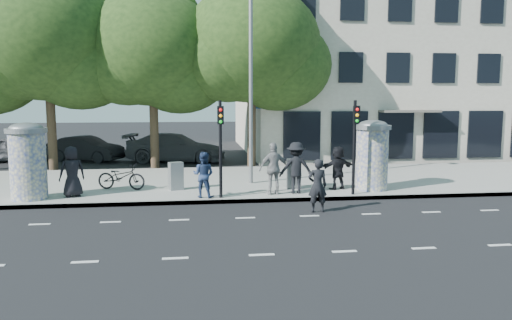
{
  "coord_description": "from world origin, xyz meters",
  "views": [
    {
      "loc": [
        -1.57,
        -13.38,
        3.69
      ],
      "look_at": [
        0.6,
        3.5,
        1.51
      ],
      "focal_mm": 35.0,
      "sensor_mm": 36.0,
      "label": 1
    }
  ],
  "objects": [
    {
      "name": "ped_a",
      "position": [
        -5.8,
        4.7,
        1.05
      ],
      "size": [
        1.04,
        0.89,
        1.8
      ],
      "primitive_type": "imported",
      "rotation": [
        0.0,
        0.0,
        3.57
      ],
      "color": "black",
      "rests_on": "sidewalk"
    },
    {
      "name": "ped_e",
      "position": [
        1.34,
        4.22,
        1.1
      ],
      "size": [
        1.21,
        0.84,
        1.89
      ],
      "primitive_type": "imported",
      "rotation": [
        0.0,
        0.0,
        3.34
      ],
      "color": "gray",
      "rests_on": "sidewalk"
    },
    {
      "name": "bicycle",
      "position": [
        -4.28,
        5.9,
        0.64
      ],
      "size": [
        1.16,
        1.98,
        0.99
      ],
      "primitive_type": "imported",
      "rotation": [
        0.0,
        0.0,
        1.28
      ],
      "color": "black",
      "rests_on": "sidewalk"
    },
    {
      "name": "curb",
      "position": [
        0.0,
        3.55,
        0.07
      ],
      "size": [
        40.0,
        0.1,
        0.16
      ],
      "primitive_type": "cube",
      "color": "slate",
      "rests_on": "ground"
    },
    {
      "name": "ped_f",
      "position": [
        3.93,
        4.89,
        0.98
      ],
      "size": [
        1.63,
        1.0,
        1.66
      ],
      "primitive_type": "imported",
      "rotation": [
        0.0,
        0.0,
        3.46
      ],
      "color": "black",
      "rests_on": "sidewalk"
    },
    {
      "name": "tree_mid_left",
      "position": [
        -8.5,
        12.5,
        6.5
      ],
      "size": [
        7.2,
        7.2,
        9.57
      ],
      "color": "#38281C",
      "rests_on": "ground"
    },
    {
      "name": "ped_c",
      "position": [
        -1.2,
        4.0,
        0.96
      ],
      "size": [
        0.95,
        0.85,
        1.61
      ],
      "primitive_type": "imported",
      "rotation": [
        0.0,
        0.0,
        2.77
      ],
      "color": "navy",
      "rests_on": "sidewalk"
    },
    {
      "name": "man_road",
      "position": [
        2.37,
        1.9,
        0.86
      ],
      "size": [
        0.63,
        0.42,
        1.72
      ],
      "primitive_type": "imported",
      "rotation": [
        0.0,
        0.0,
        3.15
      ],
      "color": "black",
      "rests_on": "ground"
    },
    {
      "name": "building",
      "position": [
        12.0,
        19.99,
        5.99
      ],
      "size": [
        20.3,
        15.85,
        12.0
      ],
      "color": "#AFA393",
      "rests_on": "ground"
    },
    {
      "name": "cabinet_right",
      "position": [
        2.3,
        5.28,
        0.72
      ],
      "size": [
        0.6,
        0.48,
        1.14
      ],
      "primitive_type": "cube",
      "rotation": [
        0.0,
        0.0,
        -0.15
      ],
      "color": "#5D5F61",
      "rests_on": "sidewalk"
    },
    {
      "name": "cabinet_left",
      "position": [
        -2.21,
        5.57,
        0.68
      ],
      "size": [
        0.6,
        0.51,
        1.06
      ],
      "primitive_type": "cube",
      "rotation": [
        0.0,
        0.0,
        0.33
      ],
      "color": "gray",
      "rests_on": "sidewalk"
    },
    {
      "name": "lane_dash_far",
      "position": [
        0.0,
        1.4,
        0.0
      ],
      "size": [
        32.0,
        0.12,
        0.01
      ],
      "primitive_type": "cube",
      "color": "silver",
      "rests_on": "ground"
    },
    {
      "name": "traffic_pole_far",
      "position": [
        4.2,
        3.79,
        2.23
      ],
      "size": [
        0.22,
        0.31,
        3.4
      ],
      "color": "black",
      "rests_on": "sidewalk"
    },
    {
      "name": "ground",
      "position": [
        0.0,
        0.0,
        0.0
      ],
      "size": [
        120.0,
        120.0,
        0.0
      ],
      "primitive_type": "plane",
      "color": "black",
      "rests_on": "ground"
    },
    {
      "name": "car_mid",
      "position": [
        -7.59,
        16.01,
        0.71
      ],
      "size": [
        3.16,
        4.57,
        1.43
      ],
      "primitive_type": "imported",
      "rotation": [
        0.0,
        0.0,
        1.15
      ],
      "color": "black",
      "rests_on": "ground"
    },
    {
      "name": "ad_column_left",
      "position": [
        -7.2,
        4.5,
        1.54
      ],
      "size": [
        1.36,
        1.36,
        2.65
      ],
      "color": "beige",
      "rests_on": "sidewalk"
    },
    {
      "name": "traffic_pole_near",
      "position": [
        -0.6,
        3.79,
        2.23
      ],
      "size": [
        0.22,
        0.31,
        3.4
      ],
      "color": "black",
      "rests_on": "sidewalk"
    },
    {
      "name": "lane_dash_near",
      "position": [
        0.0,
        -2.2,
        0.0
      ],
      "size": [
        32.0,
        0.12,
        0.01
      ],
      "primitive_type": "cube",
      "color": "silver",
      "rests_on": "ground"
    },
    {
      "name": "car_left",
      "position": [
        -11.54,
        16.36,
        0.71
      ],
      "size": [
        2.53,
        4.42,
        1.42
      ],
      "primitive_type": "imported",
      "rotation": [
        0.0,
        0.0,
        1.79
      ],
      "color": "#5C5D64",
      "rests_on": "ground"
    },
    {
      "name": "sidewalk",
      "position": [
        0.0,
        7.5,
        0.07
      ],
      "size": [
        40.0,
        8.0,
        0.15
      ],
      "primitive_type": "cube",
      "color": "gray",
      "rests_on": "ground"
    },
    {
      "name": "tree_near_left",
      "position": [
        -3.5,
        12.7,
        6.06
      ],
      "size": [
        6.8,
        6.8,
        8.97
      ],
      "color": "#38281C",
      "rests_on": "ground"
    },
    {
      "name": "tree_center",
      "position": [
        1.5,
        12.3,
        6.31
      ],
      "size": [
        7.0,
        7.0,
        9.3
      ],
      "color": "#38281C",
      "rests_on": "ground"
    },
    {
      "name": "ad_column_right",
      "position": [
        5.2,
        4.7,
        1.54
      ],
      "size": [
        1.36,
        1.36,
        2.65
      ],
      "color": "beige",
      "rests_on": "sidewalk"
    },
    {
      "name": "street_lamp",
      "position": [
        0.8,
        6.63,
        4.79
      ],
      "size": [
        0.25,
        0.93,
        8.0
      ],
      "color": "slate",
      "rests_on": "sidewalk"
    },
    {
      "name": "ped_d",
      "position": [
        2.18,
        4.33,
        1.09
      ],
      "size": [
        1.26,
        0.78,
        1.89
      ],
      "primitive_type": "imported",
      "rotation": [
        0.0,
        0.0,
        3.07
      ],
      "color": "black",
      "rests_on": "sidewalk"
    },
    {
      "name": "car_right",
      "position": [
        -2.52,
        15.01,
        0.81
      ],
      "size": [
        3.3,
        5.89,
        1.61
      ],
      "primitive_type": "imported",
      "rotation": [
        0.0,
        0.0,
        1.38
      ],
      "color": "#494A4F",
      "rests_on": "ground"
    }
  ]
}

